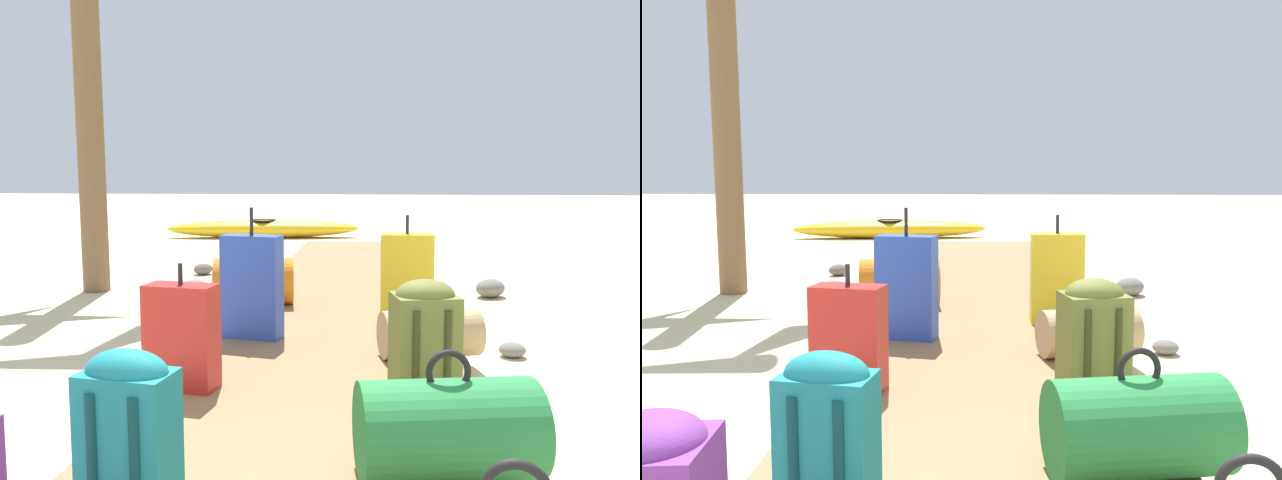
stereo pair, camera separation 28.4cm
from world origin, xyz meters
TOP-DOWN VIEW (x-y plane):
  - ground_plane at (0.00, 3.76)m, footprint 60.00×60.00m
  - boardwalk at (0.00, 4.70)m, footprint 1.64×9.40m
  - backpack_teal at (-0.46, 1.21)m, footprint 0.32×0.23m
  - duffel_bag_tan at (0.64, 3.04)m, footprint 0.64×0.43m
  - duffel_bag_green at (0.59, 1.52)m, footprint 0.69×0.47m
  - suitcase_red at (-0.66, 2.37)m, footprint 0.38×0.23m
  - suitcase_blue at (-0.50, 3.39)m, footprint 0.42×0.24m
  - suitcase_yellow at (0.54, 3.90)m, footprint 0.38×0.22m
  - duffel_bag_orange at (-0.71, 4.45)m, footprint 0.71×0.49m
  - backpack_olive at (0.56, 2.38)m, footprint 0.35×0.32m
  - kayak at (-1.79, 10.61)m, footprint 3.54×1.08m
  - rock_left_mid at (-1.48, 5.35)m, footprint 0.30×0.30m
  - rock_right_mid at (1.39, 5.35)m, footprint 0.40×0.41m
  - rock_left_near at (-1.71, 6.39)m, footprint 0.29×0.30m
  - rock_right_far at (1.19, 3.37)m, footprint 0.23×0.23m

SIDE VIEW (x-z plane):
  - ground_plane at x=0.00m, z-range 0.00..0.00m
  - boardwalk at x=0.00m, z-range 0.00..0.08m
  - rock_right_far at x=1.19m, z-range 0.00..0.09m
  - rock_left_mid at x=-1.48m, z-range 0.00..0.13m
  - rock_left_near at x=-1.71m, z-range 0.00..0.13m
  - rock_right_mid at x=1.39m, z-range 0.00..0.17m
  - kayak at x=-1.79m, z-range 0.00..0.33m
  - duffel_bag_tan at x=0.64m, z-range 0.03..0.42m
  - duffel_bag_green at x=0.59m, z-range 0.03..0.50m
  - duffel_bag_orange at x=-0.71m, z-range 0.03..0.53m
  - suitcase_red at x=-0.66m, z-range 0.03..0.67m
  - backpack_teal at x=-0.46m, z-range 0.09..0.63m
  - backpack_olive at x=0.56m, z-range 0.09..0.68m
  - suitcase_yellow at x=0.54m, z-range 0.01..0.81m
  - suitcase_blue at x=-0.50m, z-range -0.01..0.86m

